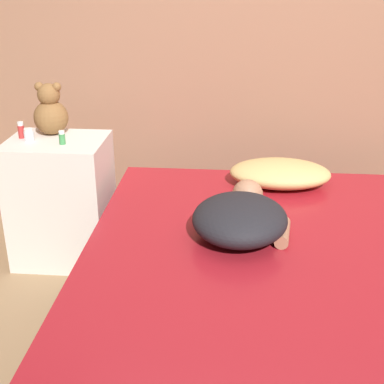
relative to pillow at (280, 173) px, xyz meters
name	(u,v)px	position (x,y,z in m)	size (l,w,h in m)	color
ground_plane	(283,358)	(-0.01, -0.81, -0.55)	(12.00, 12.00, 0.00)	#937551
wall_back	(282,18)	(-0.01, 0.50, 0.75)	(8.00, 0.06, 2.60)	#996B51
bed	(286,313)	(-0.01, -0.81, -0.31)	(1.75, 2.05, 0.49)	#4C331E
nightstand	(62,201)	(-1.21, -0.02, -0.20)	(0.53, 0.43, 0.71)	silver
pillow	(280,173)	(0.00, 0.00, 0.00)	(0.54, 0.35, 0.13)	tan
person_lying	(241,217)	(-0.21, -0.58, 0.02)	(0.46, 0.62, 0.17)	black
teddy_bear	(50,112)	(-1.26, 0.08, 0.29)	(0.19, 0.19, 0.29)	brown
bottle_clear	(29,135)	(-1.34, -0.05, 0.19)	(0.05, 0.05, 0.07)	silver
bottle_green	(62,138)	(-1.15, -0.09, 0.20)	(0.03, 0.03, 0.07)	#3D8E4C
bottle_red	(21,130)	(-1.40, 0.00, 0.20)	(0.03, 0.03, 0.09)	#B72D2D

